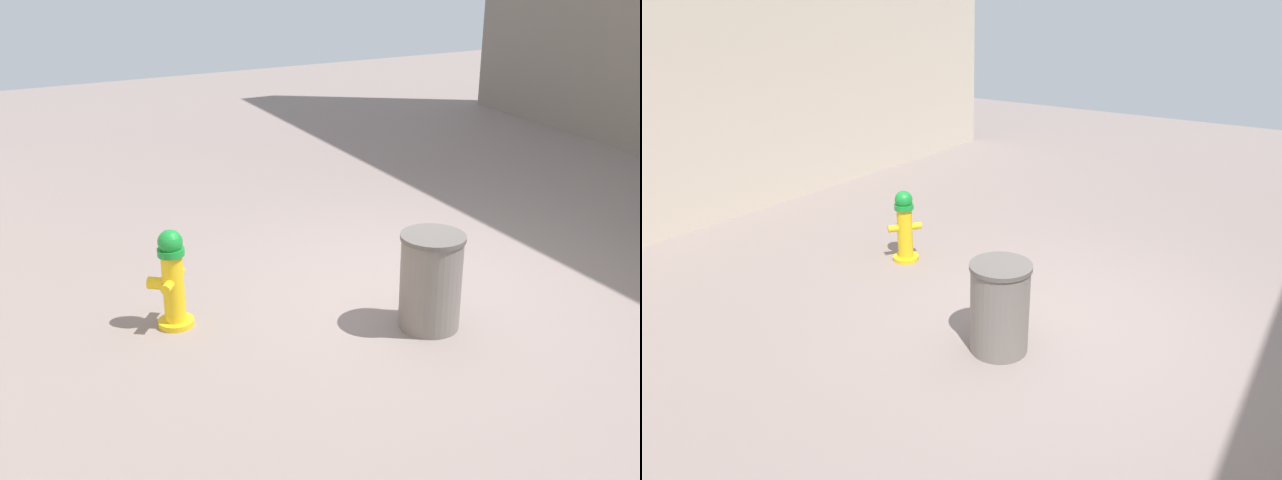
# 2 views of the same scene
# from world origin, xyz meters

# --- Properties ---
(ground_plane) EXTENTS (23.40, 23.40, 0.00)m
(ground_plane) POSITION_xyz_m (0.00, 0.00, 0.00)
(ground_plane) COLOR gray
(fire_hydrant) EXTENTS (0.37, 0.38, 0.88)m
(fire_hydrant) POSITION_xyz_m (2.37, -0.33, 0.44)
(fire_hydrant) COLOR gold
(fire_hydrant) RESTS_ON ground_plane
(trash_bin) EXTENTS (0.55, 0.55, 0.85)m
(trash_bin) POSITION_xyz_m (0.41, 0.67, 0.42)
(trash_bin) COLOR slate
(trash_bin) RESTS_ON ground_plane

